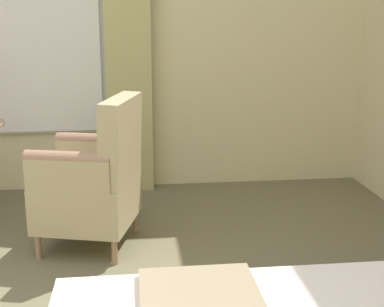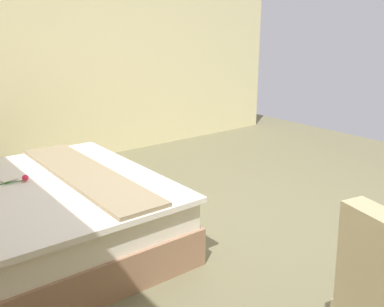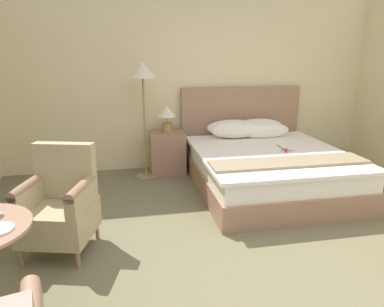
% 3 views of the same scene
% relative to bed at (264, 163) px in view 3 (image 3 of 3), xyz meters
% --- Properties ---
extents(ground_plane, '(7.25, 7.25, 0.00)m').
position_rel_bed_xyz_m(ground_plane, '(-0.77, -1.82, -0.32)').
color(ground_plane, '#6D684A').
extents(wall_headboard_side, '(5.73, 0.12, 3.10)m').
position_rel_bed_xyz_m(wall_headboard_side, '(-0.77, 1.12, 1.23)').
color(wall_headboard_side, beige).
rests_on(wall_headboard_side, ground).
extents(bed, '(1.89, 2.21, 1.23)m').
position_rel_bed_xyz_m(bed, '(0.00, 0.00, 0.00)').
color(bed, '#9E755A').
rests_on(bed, ground).
extents(nightstand, '(0.53, 0.41, 0.62)m').
position_rel_bed_xyz_m(nightstand, '(-1.19, 0.77, -0.01)').
color(nightstand, '#9E755A').
rests_on(nightstand, ground).
extents(bedside_lamp, '(0.27, 0.27, 0.38)m').
position_rel_bed_xyz_m(bedside_lamp, '(-1.19, 0.77, 0.55)').
color(bedside_lamp, '#A07C42').
rests_on(bedside_lamp, nightstand).
extents(floor_lamp_brass, '(0.39, 0.39, 1.61)m').
position_rel_bed_xyz_m(floor_lamp_brass, '(-1.52, 0.62, 1.06)').
color(floor_lamp_brass, '#94814B').
rests_on(floor_lamp_brass, ground).
extents(armchair_by_window, '(0.69, 0.69, 0.95)m').
position_rel_bed_xyz_m(armchair_by_window, '(-2.38, -1.14, 0.11)').
color(armchair_by_window, '#9E755A').
rests_on(armchair_by_window, ground).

